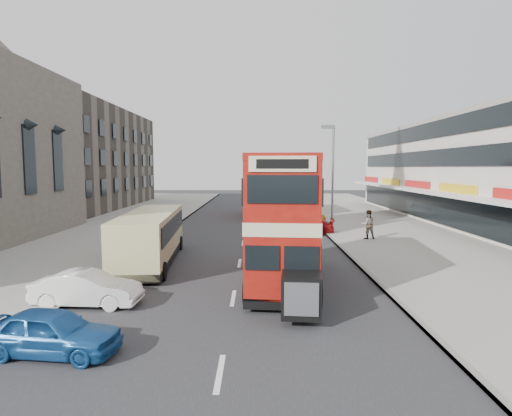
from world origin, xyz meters
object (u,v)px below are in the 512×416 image
(pedestrian_near, at_px, (368,224))
(cyclist, at_px, (292,223))
(car_right_b, at_px, (301,219))
(bus_second, at_px, (268,188))
(car_left_front, at_px, (87,289))
(coach, at_px, (151,235))
(car_right_a, at_px, (307,226))
(street_lamp, at_px, (332,170))
(bus_main, at_px, (286,219))
(car_left_near, at_px, (52,332))
(car_right_c, at_px, (290,208))

(pedestrian_near, relative_size, cyclist, 1.04)
(car_right_b, bearing_deg, bus_second, -152.76)
(car_left_front, relative_size, car_right_b, 0.90)
(coach, height_order, car_left_front, coach)
(car_left_front, bearing_deg, bus_second, -10.46)
(coach, relative_size, car_right_a, 2.31)
(street_lamp, height_order, cyclist, street_lamp)
(bus_main, bearing_deg, bus_second, -84.30)
(car_left_near, bearing_deg, coach, 7.77)
(car_right_a, bearing_deg, car_left_front, -22.71)
(bus_second, bearing_deg, street_lamp, 108.45)
(car_right_b, bearing_deg, coach, -25.92)
(bus_second, bearing_deg, car_right_c, -157.09)
(bus_second, distance_m, car_left_near, 33.46)
(coach, distance_m, car_right_c, 24.61)
(bus_second, relative_size, car_left_near, 2.70)
(car_left_near, height_order, pedestrian_near, pedestrian_near)
(bus_main, distance_m, bus_second, 25.62)
(bus_main, height_order, car_left_near, bus_main)
(coach, bearing_deg, pedestrian_near, 23.08)
(bus_main, bearing_deg, cyclist, -90.37)
(car_right_c, relative_size, pedestrian_near, 2.23)
(bus_second, height_order, pedestrian_near, bus_second)
(car_right_c, bearing_deg, bus_second, -65.26)
(car_left_front, distance_m, car_right_c, 31.32)
(street_lamp, height_order, car_right_b, street_lamp)
(pedestrian_near, bearing_deg, coach, 22.97)
(coach, relative_size, pedestrian_near, 4.77)
(bus_main, bearing_deg, car_right_c, -89.44)
(car_right_a, relative_size, cyclist, 2.15)
(car_right_b, relative_size, cyclist, 2.24)
(coach, distance_m, cyclist, 14.28)
(bus_main, distance_m, coach, 7.94)
(car_left_near, bearing_deg, car_right_b, -12.54)
(car_right_b, bearing_deg, car_right_c, -171.26)
(bus_second, xyz_separation_m, car_right_b, (2.67, -7.19, -2.28))
(bus_second, distance_m, coach, 22.78)
(car_right_c, distance_m, cyclist, 11.35)
(street_lamp, bearing_deg, pedestrian_near, -58.36)
(coach, distance_m, car_left_near, 11.02)
(bus_second, distance_m, pedestrian_near, 16.37)
(car_left_near, height_order, car_left_front, car_left_front)
(car_left_front, relative_size, car_right_c, 0.87)
(bus_second, height_order, coach, bus_second)
(car_right_a, bearing_deg, car_right_b, -172.60)
(car_left_near, xyz_separation_m, car_left_front, (-0.66, 4.07, 0.01))
(car_left_near, bearing_deg, car_right_a, -16.39)
(car_right_b, bearing_deg, street_lamp, 28.41)
(bus_main, relative_size, car_left_near, 2.67)
(car_right_a, relative_size, car_right_b, 0.96)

